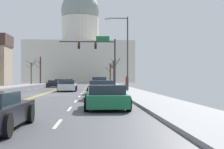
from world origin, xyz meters
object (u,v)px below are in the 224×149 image
Objects in this scene: sedan_oncoming_03 at (69,81)px; sedan_near_02 at (98,88)px; pickup_truck_near_00 at (99,84)px; pedestrian_00 at (127,82)px; street_lamp_right at (124,47)px; sedan_oncoming_00 at (53,84)px; sedan_oncoming_01 at (60,83)px; sedan_near_01 at (67,86)px; bicycle_parked at (125,88)px; sedan_near_04 at (106,98)px; signal_gantry at (100,51)px; sedan_near_03 at (102,90)px; sedan_oncoming_02 at (65,82)px.

sedan_near_02 is at bearing -82.90° from sedan_oncoming_03.
pickup_truck_near_00 is 3.37× the size of pedestrian_00.
street_lamp_right is 1.77× the size of sedan_oncoming_03.
sedan_oncoming_00 is 0.98× the size of sedan_oncoming_01.
sedan_oncoming_00 is at bearing 117.78° from street_lamp_right.
pickup_truck_near_00 is 1.20× the size of sedan_near_02.
sedan_near_01 is 7.22m from bicycle_parked.
pickup_truck_near_00 is 1.31× the size of sedan_near_04.
sedan_oncoming_01 is (-7.29, 16.41, -4.71)m from signal_gantry.
sedan_near_01 is (-3.62, -5.80, -0.12)m from pickup_truck_near_00.
sedan_near_03 is 61.98m from sedan_oncoming_03.
sedan_near_01 reaches higher than sedan_near_02.
sedan_near_02 reaches higher than sedan_near_04.
sedan_oncoming_02 is (-6.89, 43.42, -0.04)m from sedan_near_02.
pickup_truck_near_00 is 21.58m from sedan_oncoming_01.
street_lamp_right is 1.66× the size of sedan_near_01.
sedan_oncoming_03 is at bearing 97.10° from sedan_near_02.
sedan_oncoming_00 is 31.87m from sedan_oncoming_03.
sedan_oncoming_03 is 2.65× the size of pedestrian_00.
sedan_oncoming_03 reaches higher than sedan_oncoming_00.
sedan_near_01 is at bearing -122.00° from pickup_truck_near_00.
sedan_oncoming_01 reaches higher than sedan_near_04.
sedan_near_04 is 0.94× the size of sedan_oncoming_01.
sedan_near_02 reaches higher than sedan_oncoming_01.
sedan_near_04 is at bearing -97.81° from street_lamp_right.
sedan_oncoming_00 is 2.67× the size of pedestrian_00.
street_lamp_right is at bearing -79.25° from sedan_oncoming_03.
sedan_near_01 is 48.12m from sedan_oncoming_03.
signal_gantry reaches higher than sedan_near_03.
pedestrian_00 reaches higher than sedan_near_02.
pickup_truck_near_00 is 1.24× the size of sedan_near_03.
pickup_truck_near_00 is at bearing 89.86° from sedan_near_04.
pickup_truck_near_00 is at bearing 89.66° from sedan_near_03.
signal_gantry is 4.47× the size of bicycle_parked.
sedan_oncoming_03 is (0.17, 21.86, -0.02)m from sedan_oncoming_01.
street_lamp_right is at bearing -76.21° from sedan_oncoming_02.
sedan_oncoming_03 is at bearing 100.54° from signal_gantry.
sedan_oncoming_02 is 2.51× the size of bicycle_parked.
pedestrian_00 is (10.05, -47.86, 0.51)m from sedan_oncoming_03.
sedan_near_03 is at bearing -79.91° from sedan_oncoming_01.
pickup_truck_near_00 is 32.24m from sedan_oncoming_02.
sedan_near_04 is 47.76m from sedan_oncoming_01.
sedan_oncoming_03 is at bearing 89.75° from sedan_oncoming_00.
sedan_near_01 is 26.39m from sedan_oncoming_01.
sedan_near_04 is at bearing -90.14° from pickup_truck_near_00.
bicycle_parked is (9.61, -41.15, -0.06)m from sedan_oncoming_02.
sedan_near_04 is at bearing -84.25° from sedan_oncoming_03.
sedan_oncoming_03 is at bearing 89.55° from sedan_oncoming_01.
signal_gantry is at bearing -75.19° from sedan_oncoming_02.
sedan_near_04 reaches higher than bicycle_parked.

